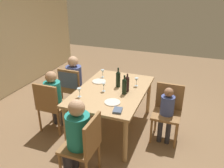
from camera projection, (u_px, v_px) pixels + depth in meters
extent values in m
plane|color=#846647|center=(112.00, 127.00, 4.22)|extent=(10.00, 10.00, 0.00)
cube|color=tan|center=(112.00, 90.00, 3.92)|extent=(1.63, 1.11, 0.04)
cylinder|color=tan|center=(125.00, 141.00, 3.28)|extent=(0.07, 0.07, 0.71)
cylinder|color=tan|center=(149.00, 96.00, 4.55)|extent=(0.07, 0.07, 0.71)
cylinder|color=tan|center=(66.00, 127.00, 3.59)|extent=(0.07, 0.07, 0.71)
cylinder|color=tan|center=(103.00, 89.00, 4.86)|extent=(0.07, 0.07, 0.71)
cylinder|color=olive|center=(60.00, 167.00, 3.01)|extent=(0.04, 0.04, 0.44)
cylinder|color=olive|center=(75.00, 149.00, 3.33)|extent=(0.04, 0.04, 0.44)
cylinder|color=olive|center=(99.00, 155.00, 3.21)|extent=(0.04, 0.04, 0.44)
cube|color=olive|center=(79.00, 147.00, 3.01)|extent=(0.44, 0.44, 0.04)
cube|color=olive|center=(93.00, 135.00, 2.85)|extent=(0.44, 0.04, 0.44)
cylinder|color=olive|center=(72.00, 94.00, 4.97)|extent=(0.04, 0.04, 0.44)
cylinder|color=olive|center=(88.00, 96.00, 4.84)|extent=(0.04, 0.04, 0.44)
cylinder|color=olive|center=(63.00, 102.00, 4.64)|extent=(0.04, 0.04, 0.44)
cylinder|color=olive|center=(80.00, 105.00, 4.52)|extent=(0.04, 0.04, 0.44)
cube|color=olive|center=(75.00, 88.00, 4.64)|extent=(0.44, 0.44, 0.04)
cube|color=olive|center=(69.00, 81.00, 4.38)|extent=(0.04, 0.44, 0.44)
cube|color=#4C5B75|center=(69.00, 80.00, 4.37)|extent=(0.07, 0.40, 0.31)
cylinder|color=olive|center=(53.00, 110.00, 4.34)|extent=(0.04, 0.04, 0.44)
cylinder|color=olive|center=(70.00, 114.00, 4.22)|extent=(0.04, 0.04, 0.44)
cylinder|color=olive|center=(40.00, 120.00, 4.02)|extent=(0.04, 0.04, 0.44)
cylinder|color=olive|center=(59.00, 125.00, 3.89)|extent=(0.04, 0.04, 0.44)
cube|color=olive|center=(54.00, 105.00, 4.02)|extent=(0.44, 0.44, 0.04)
cube|color=olive|center=(46.00, 98.00, 3.75)|extent=(0.04, 0.44, 0.44)
cylinder|color=olive|center=(175.00, 137.00, 3.60)|extent=(0.04, 0.04, 0.44)
cylinder|color=olive|center=(151.00, 131.00, 3.72)|extent=(0.04, 0.04, 0.44)
cylinder|color=olive|center=(178.00, 124.00, 3.92)|extent=(0.04, 0.04, 0.44)
cylinder|color=olive|center=(156.00, 119.00, 4.05)|extent=(0.04, 0.04, 0.44)
cube|color=olive|center=(166.00, 115.00, 3.73)|extent=(0.44, 0.44, 0.04)
cube|color=olive|center=(170.00, 96.00, 3.80)|extent=(0.04, 0.44, 0.44)
cylinder|color=#33333D|center=(67.00, 162.00, 3.07)|extent=(0.11, 0.11, 0.46)
cylinder|color=#33333D|center=(74.00, 154.00, 3.23)|extent=(0.11, 0.11, 0.46)
cylinder|color=teal|center=(78.00, 132.00, 2.91)|extent=(0.31, 0.31, 0.48)
sphere|color=tan|center=(77.00, 108.00, 2.77)|extent=(0.21, 0.21, 0.21)
cylinder|color=#33333D|center=(75.00, 95.00, 4.89)|extent=(0.11, 0.11, 0.46)
cylinder|color=#33333D|center=(83.00, 96.00, 4.83)|extent=(0.11, 0.11, 0.46)
cylinder|color=#475699|center=(74.00, 78.00, 4.55)|extent=(0.30, 0.30, 0.46)
sphere|color=tan|center=(73.00, 61.00, 4.41)|extent=(0.20, 0.20, 0.20)
cylinder|color=#33333D|center=(56.00, 112.00, 4.25)|extent=(0.10, 0.10, 0.46)
cylinder|color=#33333D|center=(64.00, 114.00, 4.20)|extent=(0.10, 0.10, 0.46)
cylinder|color=teal|center=(53.00, 94.00, 3.93)|extent=(0.28, 0.28, 0.43)
sphere|color=tan|center=(51.00, 77.00, 3.81)|extent=(0.19, 0.19, 0.19)
cylinder|color=#33333D|center=(168.00, 131.00, 3.71)|extent=(0.08, 0.08, 0.46)
cylinder|color=#33333D|center=(160.00, 129.00, 3.75)|extent=(0.08, 0.08, 0.46)
cylinder|color=#475699|center=(167.00, 106.00, 3.66)|extent=(0.22, 0.22, 0.33)
sphere|color=#996B4C|center=(169.00, 92.00, 3.56)|extent=(0.14, 0.14, 0.14)
cylinder|color=black|center=(127.00, 85.00, 3.81)|extent=(0.07, 0.07, 0.21)
sphere|color=black|center=(127.00, 78.00, 3.76)|extent=(0.07, 0.07, 0.07)
cylinder|color=black|center=(127.00, 76.00, 3.74)|extent=(0.03, 0.03, 0.07)
cylinder|color=black|center=(118.00, 81.00, 3.97)|extent=(0.08, 0.08, 0.22)
sphere|color=black|center=(118.00, 74.00, 3.92)|extent=(0.08, 0.08, 0.08)
cylinder|color=black|center=(118.00, 71.00, 3.89)|extent=(0.03, 0.03, 0.10)
cylinder|color=black|center=(124.00, 88.00, 3.71)|extent=(0.07, 0.07, 0.21)
sphere|color=black|center=(124.00, 81.00, 3.67)|extent=(0.07, 0.07, 0.07)
cylinder|color=black|center=(124.00, 78.00, 3.64)|extent=(0.03, 0.03, 0.09)
cylinder|color=silver|center=(103.00, 77.00, 4.41)|extent=(0.06, 0.06, 0.00)
cylinder|color=silver|center=(103.00, 75.00, 4.39)|extent=(0.01, 0.01, 0.07)
cone|color=silver|center=(103.00, 72.00, 4.37)|extent=(0.07, 0.07, 0.07)
cylinder|color=silver|center=(104.00, 91.00, 3.85)|extent=(0.06, 0.06, 0.00)
cylinder|color=silver|center=(104.00, 89.00, 3.84)|extent=(0.01, 0.01, 0.07)
cone|color=silver|center=(104.00, 85.00, 3.81)|extent=(0.07, 0.07, 0.07)
cylinder|color=silver|center=(80.00, 97.00, 3.66)|extent=(0.06, 0.06, 0.00)
cylinder|color=silver|center=(80.00, 94.00, 3.65)|extent=(0.01, 0.01, 0.07)
cone|color=silver|center=(79.00, 90.00, 3.62)|extent=(0.07, 0.07, 0.07)
cylinder|color=silver|center=(136.00, 86.00, 4.04)|extent=(0.06, 0.06, 0.00)
cylinder|color=silver|center=(136.00, 84.00, 4.03)|extent=(0.01, 0.01, 0.07)
cone|color=silver|center=(136.00, 80.00, 4.00)|extent=(0.07, 0.07, 0.07)
cylinder|color=silver|center=(99.00, 81.00, 4.20)|extent=(0.25, 0.25, 0.01)
cylinder|color=silver|center=(112.00, 102.00, 3.48)|extent=(0.24, 0.24, 0.01)
cube|color=#4C5B75|center=(118.00, 110.00, 3.25)|extent=(0.18, 0.14, 0.03)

